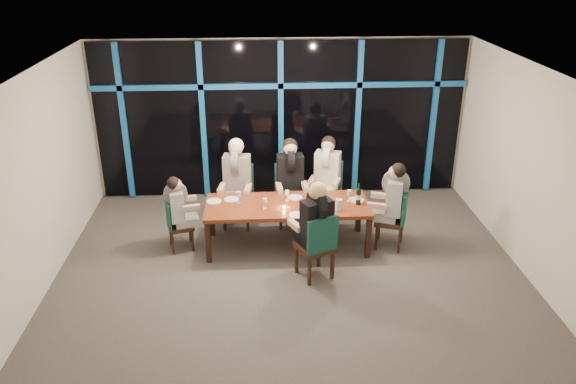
% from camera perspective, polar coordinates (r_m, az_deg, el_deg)
% --- Properties ---
extents(room, '(7.04, 7.00, 3.02)m').
position_cam_1_polar(room, '(7.68, 0.26, 4.83)').
color(room, '#58524E').
rests_on(room, ground).
extents(window_wall, '(6.86, 0.43, 2.94)m').
position_cam_1_polar(window_wall, '(10.62, -0.68, 7.60)').
color(window_wall, black).
rests_on(window_wall, ground).
extents(dining_table, '(2.60, 1.00, 0.75)m').
position_cam_1_polar(dining_table, '(8.93, -0.07, -1.64)').
color(dining_table, brown).
rests_on(dining_table, ground).
extents(chair_far_left, '(0.57, 0.57, 1.08)m').
position_cam_1_polar(chair_far_left, '(9.74, -5.07, 0.02)').
color(chair_far_left, black).
rests_on(chair_far_left, ground).
extents(chair_far_mid, '(0.53, 0.53, 1.06)m').
position_cam_1_polar(chair_far_mid, '(9.77, 0.17, 0.14)').
color(chair_far_mid, black).
rests_on(chair_far_mid, ground).
extents(chair_far_right, '(0.61, 0.61, 1.04)m').
position_cam_1_polar(chair_far_right, '(10.01, 4.03, 0.59)').
color(chair_far_right, black).
rests_on(chair_far_right, ground).
extents(chair_end_left, '(0.48, 0.48, 0.85)m').
position_cam_1_polar(chair_end_left, '(9.11, -11.37, -3.04)').
color(chair_end_left, black).
rests_on(chair_end_left, ground).
extents(chair_end_right, '(0.58, 0.58, 0.99)m').
position_cam_1_polar(chair_end_right, '(9.12, 10.93, -2.43)').
color(chair_end_right, black).
rests_on(chair_end_right, ground).
extents(chair_near_mid, '(0.64, 0.64, 1.04)m').
position_cam_1_polar(chair_near_mid, '(8.12, 3.07, -5.27)').
color(chair_near_mid, black).
rests_on(chair_near_mid, ground).
extents(diner_far_left, '(0.58, 0.71, 1.05)m').
position_cam_1_polar(diner_far_left, '(9.50, -5.25, 2.14)').
color(diner_far_left, black).
rests_on(diner_far_left, ground).
extents(diner_far_mid, '(0.55, 0.68, 1.04)m').
position_cam_1_polar(diner_far_mid, '(9.53, 0.25, 2.23)').
color(diner_far_mid, black).
rests_on(diner_far_mid, ground).
extents(diner_far_right, '(0.62, 0.71, 1.01)m').
position_cam_1_polar(diner_far_right, '(9.77, 4.00, 2.60)').
color(diner_far_right, silver).
rests_on(diner_far_right, ground).
extents(diner_end_left, '(0.58, 0.49, 0.83)m').
position_cam_1_polar(diner_end_left, '(8.97, -11.09, -1.03)').
color(diner_end_left, black).
rests_on(diner_end_left, ground).
extents(diner_end_right, '(0.68, 0.59, 0.97)m').
position_cam_1_polar(diner_end_right, '(8.96, 10.59, -0.12)').
color(diner_end_right, black).
rests_on(diner_end_right, ground).
extents(diner_near_mid, '(0.66, 0.72, 1.02)m').
position_cam_1_polar(diner_near_mid, '(7.99, 2.81, -2.42)').
color(diner_near_mid, black).
rests_on(diner_near_mid, ground).
extents(plate_far_left, '(0.24, 0.24, 0.01)m').
position_cam_1_polar(plate_far_left, '(9.09, -5.78, -0.76)').
color(plate_far_left, white).
rests_on(plate_far_left, dining_table).
extents(plate_far_mid, '(0.24, 0.24, 0.01)m').
position_cam_1_polar(plate_far_mid, '(9.12, 0.73, -0.57)').
color(plate_far_mid, white).
rests_on(plate_far_mid, dining_table).
extents(plate_far_right, '(0.24, 0.24, 0.01)m').
position_cam_1_polar(plate_far_right, '(9.35, 3.25, 0.06)').
color(plate_far_right, white).
rests_on(plate_far_right, dining_table).
extents(plate_end_left, '(0.24, 0.24, 0.01)m').
position_cam_1_polar(plate_end_left, '(9.06, -7.53, -0.94)').
color(plate_end_left, white).
rests_on(plate_end_left, dining_table).
extents(plate_end_right, '(0.24, 0.24, 0.01)m').
position_cam_1_polar(plate_end_right, '(9.10, 6.97, -0.81)').
color(plate_end_right, white).
rests_on(plate_end_right, dining_table).
extents(plate_near_mid, '(0.24, 0.24, 0.01)m').
position_cam_1_polar(plate_near_mid, '(8.54, 0.85, -2.36)').
color(plate_near_mid, white).
rests_on(plate_near_mid, dining_table).
extents(wine_bottle, '(0.08, 0.08, 0.36)m').
position_cam_1_polar(wine_bottle, '(8.91, 7.17, -0.45)').
color(wine_bottle, black).
rests_on(wine_bottle, dining_table).
extents(water_pitcher, '(0.12, 0.10, 0.19)m').
position_cam_1_polar(water_pitcher, '(8.70, 5.17, -1.31)').
color(water_pitcher, silver).
rests_on(water_pitcher, dining_table).
extents(tea_light, '(0.05, 0.05, 0.03)m').
position_cam_1_polar(tea_light, '(8.77, -0.41, -1.55)').
color(tea_light, '#FFAA4C').
rests_on(tea_light, dining_table).
extents(wine_glass_a, '(0.07, 0.07, 0.17)m').
position_cam_1_polar(wine_glass_a, '(8.72, -2.36, -0.94)').
color(wine_glass_a, silver).
rests_on(wine_glass_a, dining_table).
extents(wine_glass_b, '(0.07, 0.07, 0.18)m').
position_cam_1_polar(wine_glass_b, '(8.96, -0.09, -0.14)').
color(wine_glass_b, white).
rests_on(wine_glass_b, dining_table).
extents(wine_glass_c, '(0.07, 0.07, 0.17)m').
position_cam_1_polar(wine_glass_c, '(8.86, 3.39, -0.53)').
color(wine_glass_c, silver).
rests_on(wine_glass_c, dining_table).
extents(wine_glass_d, '(0.07, 0.07, 0.19)m').
position_cam_1_polar(wine_glass_d, '(8.93, -5.04, -0.28)').
color(wine_glass_d, white).
rests_on(wine_glass_d, dining_table).
extents(wine_glass_e, '(0.07, 0.07, 0.19)m').
position_cam_1_polar(wine_glass_e, '(9.01, 6.24, -0.12)').
color(wine_glass_e, silver).
rests_on(wine_glass_e, dining_table).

